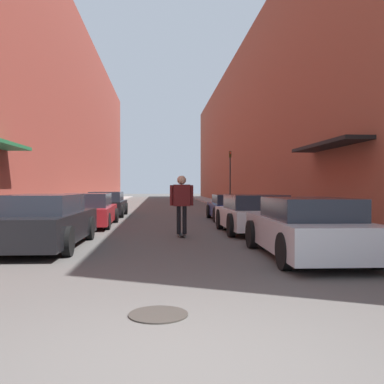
{
  "coord_description": "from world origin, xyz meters",
  "views": [
    {
      "loc": [
        -0.21,
        -3.62,
        1.51
      ],
      "look_at": [
        0.86,
        10.34,
        1.33
      ],
      "focal_mm": 40.0,
      "sensor_mm": 36.0,
      "label": 1
    }
  ],
  "objects_px": {
    "parked_car_left_2": "(107,204)",
    "traffic_light": "(230,173)",
    "parked_car_right_1": "(254,214)",
    "parked_car_left_1": "(87,210)",
    "parked_car_right_0": "(306,228)",
    "parked_car_right_2": "(231,207)",
    "manhole_cover": "(158,314)",
    "skateboarder": "(182,199)",
    "parked_car_left_0": "(45,222)"
  },
  "relations": [
    {
      "from": "parked_car_right_0",
      "to": "parked_car_left_2",
      "type": "bearing_deg",
      "value": 113.67
    },
    {
      "from": "parked_car_right_0",
      "to": "traffic_light",
      "type": "xyz_separation_m",
      "value": [
        1.86,
        20.91,
        1.87
      ]
    },
    {
      "from": "parked_car_right_2",
      "to": "skateboarder",
      "type": "relative_size",
      "value": 2.22
    },
    {
      "from": "parked_car_left_1",
      "to": "parked_car_right_2",
      "type": "xyz_separation_m",
      "value": [
        6.01,
        2.59,
        -0.03
      ]
    },
    {
      "from": "parked_car_left_1",
      "to": "skateboarder",
      "type": "distance_m",
      "value": 5.05
    },
    {
      "from": "parked_car_left_0",
      "to": "parked_car_right_1",
      "type": "bearing_deg",
      "value": 26.72
    },
    {
      "from": "traffic_light",
      "to": "parked_car_right_2",
      "type": "bearing_deg",
      "value": -99.23
    },
    {
      "from": "parked_car_left_1",
      "to": "parked_car_right_0",
      "type": "height_order",
      "value": "parked_car_right_0"
    },
    {
      "from": "parked_car_right_0",
      "to": "parked_car_right_1",
      "type": "bearing_deg",
      "value": 90.41
    },
    {
      "from": "parked_car_left_0",
      "to": "parked_car_left_2",
      "type": "bearing_deg",
      "value": 89.19
    },
    {
      "from": "parked_car_left_1",
      "to": "traffic_light",
      "type": "bearing_deg",
      "value": 59.7
    },
    {
      "from": "parked_car_left_0",
      "to": "parked_car_right_2",
      "type": "height_order",
      "value": "parked_car_left_0"
    },
    {
      "from": "parked_car_right_0",
      "to": "skateboarder",
      "type": "xyz_separation_m",
      "value": [
        -2.45,
        4.0,
        0.51
      ]
    },
    {
      "from": "parked_car_right_1",
      "to": "parked_car_right_2",
      "type": "relative_size",
      "value": 0.97
    },
    {
      "from": "parked_car_left_2",
      "to": "parked_car_right_1",
      "type": "distance_m",
      "value": 10.11
    },
    {
      "from": "parked_car_right_1",
      "to": "traffic_light",
      "type": "distance_m",
      "value": 16.24
    },
    {
      "from": "parked_car_right_2",
      "to": "skateboarder",
      "type": "height_order",
      "value": "skateboarder"
    },
    {
      "from": "parked_car_right_0",
      "to": "parked_car_right_1",
      "type": "relative_size",
      "value": 1.14
    },
    {
      "from": "parked_car_left_2",
      "to": "parked_car_right_0",
      "type": "bearing_deg",
      "value": -66.33
    },
    {
      "from": "parked_car_left_2",
      "to": "parked_car_right_2",
      "type": "bearing_deg",
      "value": -26.46
    },
    {
      "from": "parked_car_left_1",
      "to": "traffic_light",
      "type": "xyz_separation_m",
      "value": [
        7.74,
        13.24,
        1.89
      ]
    },
    {
      "from": "parked_car_right_1",
      "to": "parked_car_left_1",
      "type": "bearing_deg",
      "value": 154.57
    },
    {
      "from": "parked_car_right_0",
      "to": "skateboarder",
      "type": "relative_size",
      "value": 2.45
    },
    {
      "from": "parked_car_left_1",
      "to": "traffic_light",
      "type": "height_order",
      "value": "traffic_light"
    },
    {
      "from": "parked_car_left_0",
      "to": "parked_car_right_0",
      "type": "height_order",
      "value": "parked_car_left_0"
    },
    {
      "from": "parked_car_left_2",
      "to": "manhole_cover",
      "type": "relative_size",
      "value": 5.83
    },
    {
      "from": "parked_car_left_2",
      "to": "parked_car_left_0",
      "type": "bearing_deg",
      "value": -90.81
    },
    {
      "from": "traffic_light",
      "to": "parked_car_right_1",
      "type": "bearing_deg",
      "value": -96.73
    },
    {
      "from": "parked_car_left_1",
      "to": "parked_car_right_2",
      "type": "height_order",
      "value": "parked_car_left_1"
    },
    {
      "from": "parked_car_left_0",
      "to": "parked_car_right_0",
      "type": "relative_size",
      "value": 1.06
    },
    {
      "from": "parked_car_left_2",
      "to": "manhole_cover",
      "type": "bearing_deg",
      "value": -81.17
    },
    {
      "from": "parked_car_left_0",
      "to": "parked_car_left_2",
      "type": "height_order",
      "value": "parked_car_left_0"
    },
    {
      "from": "skateboarder",
      "to": "traffic_light",
      "type": "height_order",
      "value": "traffic_light"
    },
    {
      "from": "parked_car_left_1",
      "to": "parked_car_right_0",
      "type": "distance_m",
      "value": 9.66
    },
    {
      "from": "parked_car_right_1",
      "to": "manhole_cover",
      "type": "height_order",
      "value": "parked_car_right_1"
    },
    {
      "from": "parked_car_right_2",
      "to": "parked_car_left_2",
      "type": "bearing_deg",
      "value": 153.54
    },
    {
      "from": "parked_car_left_1",
      "to": "parked_car_left_2",
      "type": "bearing_deg",
      "value": 89.03
    },
    {
      "from": "skateboarder",
      "to": "manhole_cover",
      "type": "bearing_deg",
      "value": -94.98
    },
    {
      "from": "parked_car_left_0",
      "to": "parked_car_left_1",
      "type": "height_order",
      "value": "parked_car_left_0"
    },
    {
      "from": "parked_car_left_2",
      "to": "parked_car_right_2",
      "type": "relative_size",
      "value": 1.0
    },
    {
      "from": "skateboarder",
      "to": "traffic_light",
      "type": "relative_size",
      "value": 0.48
    },
    {
      "from": "parked_car_left_2",
      "to": "traffic_light",
      "type": "xyz_separation_m",
      "value": [
        7.64,
        7.7,
        1.89
      ]
    },
    {
      "from": "skateboarder",
      "to": "parked_car_left_2",
      "type": "bearing_deg",
      "value": 109.93
    },
    {
      "from": "parked_car_right_0",
      "to": "parked_car_right_2",
      "type": "xyz_separation_m",
      "value": [
        0.12,
        10.26,
        -0.06
      ]
    },
    {
      "from": "parked_car_left_1",
      "to": "parked_car_left_0",
      "type": "bearing_deg",
      "value": -90.66
    },
    {
      "from": "parked_car_left_1",
      "to": "parked_car_right_0",
      "type": "bearing_deg",
      "value": -52.51
    },
    {
      "from": "parked_car_right_2",
      "to": "traffic_light",
      "type": "xyz_separation_m",
      "value": [
        1.73,
        10.65,
        1.92
      ]
    },
    {
      "from": "traffic_light",
      "to": "skateboarder",
      "type": "bearing_deg",
      "value": -104.29
    },
    {
      "from": "parked_car_left_1",
      "to": "manhole_cover",
      "type": "height_order",
      "value": "parked_car_left_1"
    },
    {
      "from": "skateboarder",
      "to": "manhole_cover",
      "type": "distance_m",
      "value": 7.98
    }
  ]
}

